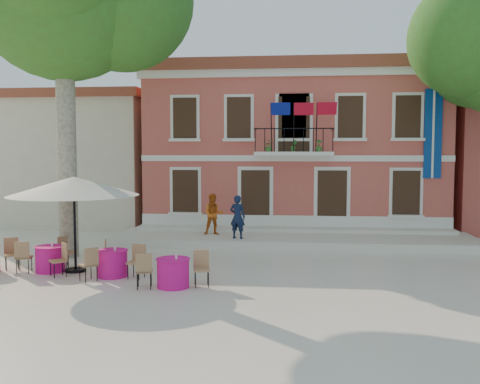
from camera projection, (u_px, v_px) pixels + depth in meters
name	position (u px, v px, depth m)	size (l,w,h in m)	color
ground	(228.00, 266.00, 16.78)	(90.00, 90.00, 0.00)	beige
main_building	(294.00, 148.00, 26.20)	(13.50, 9.59, 7.50)	#C5474C
neighbor_west	(77.00, 159.00, 28.43)	(9.40, 9.40, 6.40)	beige
terrace	(293.00, 239.00, 20.93)	(14.00, 3.40, 0.30)	silver
patio_umbrella	(74.00, 186.00, 15.77)	(3.81, 3.81, 2.83)	black
pedestrian_navy	(238.00, 217.00, 20.12)	(0.60, 0.39, 1.64)	#111C39
pedestrian_orange	(213.00, 214.00, 21.10)	(0.79, 0.61, 1.62)	#D15E18
cafe_table_0	(50.00, 258.00, 15.88)	(1.79, 1.83, 0.95)	#DE1497
cafe_table_1	(173.00, 272.00, 14.05)	(1.97, 0.90, 0.95)	#DE1497
cafe_table_3	(112.00, 262.00, 15.25)	(1.77, 1.84, 0.95)	#DE1497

